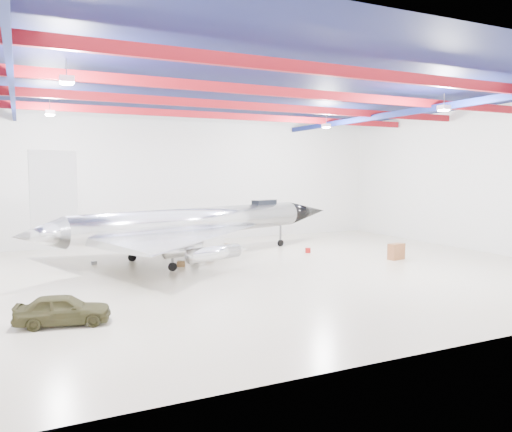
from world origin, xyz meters
TOP-DOWN VIEW (x-y plane):
  - floor at (0.00, 0.00)m, footprint 40.00×40.00m
  - wall_back at (0.00, 15.00)m, footprint 40.00×0.00m
  - wall_right at (20.00, 0.00)m, footprint 0.00×30.00m
  - ceiling at (0.00, 0.00)m, footprint 40.00×40.00m
  - ceiling_structure at (0.00, 0.00)m, footprint 39.50×29.50m
  - jet_aircraft at (-0.77, 5.72)m, footprint 25.74×19.33m
  - jeep at (-10.46, -6.45)m, footprint 3.87×2.16m
  - desk at (11.71, -0.41)m, footprint 1.31×0.83m
  - crate_ply at (-2.63, 3.45)m, footprint 0.62×0.57m
  - engine_drum at (-1.46, 4.09)m, footprint 0.68×0.68m
  - parts_bin at (2.42, 8.60)m, footprint 0.77×0.66m
  - crate_small at (-7.61, 6.57)m, footprint 0.36×0.31m
  - tool_chest at (7.65, 4.70)m, footprint 0.50×0.50m
  - oil_barrel at (0.13, 5.74)m, footprint 0.73×0.65m

SIDE VIEW (x-z plane):
  - floor at x=0.00m, z-range 0.00..0.00m
  - crate_small at x=-7.61m, z-range 0.00..0.23m
  - crate_ply at x=-2.63m, z-range 0.00..0.35m
  - tool_chest at x=7.65m, z-range 0.00..0.38m
  - oil_barrel at x=0.13m, z-range 0.00..0.43m
  - engine_drum at x=-1.46m, z-range 0.00..0.48m
  - parts_bin at x=2.42m, z-range 0.00..0.48m
  - desk at x=11.71m, z-range 0.00..1.11m
  - jeep at x=-10.46m, z-range 0.00..1.24m
  - jet_aircraft at x=-0.77m, z-range -1.25..6.01m
  - wall_back at x=0.00m, z-range -14.50..25.50m
  - wall_right at x=20.00m, z-range -9.50..20.50m
  - ceiling_structure at x=0.00m, z-range 9.79..10.86m
  - ceiling at x=0.00m, z-range 11.00..11.00m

